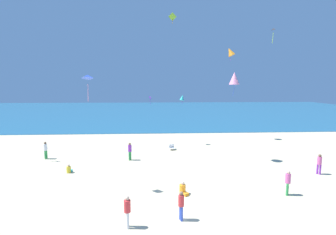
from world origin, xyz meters
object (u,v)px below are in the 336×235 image
Objects in this scene: person_3 at (130,150)px; person_5 at (288,181)px; kite_blue at (88,77)px; kite_teal at (182,98)px; person_7 at (181,204)px; beach_chair_mid_beach at (172,147)px; kite_black at (273,30)px; kite_lime at (172,17)px; person_1 at (69,169)px; person_6 at (183,189)px; person_4 at (319,163)px; kite_pink at (234,78)px; person_0 at (46,149)px; kite_orange at (230,52)px; person_2 at (127,209)px; kite_purple at (150,98)px.

person_5 is at bearing -6.27° from person_3.
kite_teal is at bearing 59.22° from kite_blue.
beach_chair_mid_beach is at bearing 71.05° from person_7.
kite_black reaches higher than beach_chair_mid_beach.
kite_lime is 10.46m from kite_black.
person_1 is 8.90m from person_6.
kite_pink is at bearing -81.59° from person_4.
kite_black is at bearing 33.11° from person_3.
kite_pink is (16.03, -1.35, 6.07)m from person_0.
beach_chair_mid_beach is 10.01m from person_1.
person_4 is at bearing -47.43° from kite_lime.
person_6 is (-0.05, -9.97, 0.03)m from beach_chair_mid_beach.
beach_chair_mid_beach is 12.99m from kite_orange.
kite_teal reaches higher than person_7.
kite_black reaches higher than person_2.
person_6 is 18.93m from kite_lime.
kite_orange reaches higher than person_3.
person_6 is at bearing -84.17° from kite_purple.
person_3 is at bearing -48.57° from person_1.
person_7 is 1.47× the size of kite_teal.
person_2 is at bearing -91.09° from kite_purple.
person_3 is 8.49m from kite_teal.
kite_orange is (7.45, 17.26, 9.40)m from person_7.
person_4 is at bearing 10.37° from person_7.
kite_blue reaches higher than person_1.
person_0 is at bearing -97.04° from beach_chair_mid_beach.
kite_pink is at bearing 25.92° from person_3.
person_1 is 5.07m from person_3.
person_2 is 2.51m from person_7.
beach_chair_mid_beach is 12.75m from person_7.
kite_purple is (-2.37, 23.17, 4.20)m from person_6.
kite_purple reaches higher than beach_chair_mid_beach.
person_4 is 11.88m from person_7.
kite_blue is at bearing -50.49° from beach_chair_mid_beach.
beach_chair_mid_beach is 0.96× the size of person_6.
beach_chair_mid_beach is at bearing -119.33° from kite_teal.
kite_orange is 8.08m from kite_teal.
person_5 is at bearing 52.78° from person_6.
kite_teal is at bearing 131.29° from beach_chair_mid_beach.
kite_lime is (0.25, 3.43, 13.39)m from beach_chair_mid_beach.
person_4 is 10.51m from person_6.
kite_lime reaches higher than person_3.
kite_black is (-1.62, 4.78, 10.26)m from person_4.
person_6 is at bearing -8.56° from kite_blue.
kite_blue is at bearing 127.84° from person_7.
beach_chair_mid_beach is 0.49× the size of person_3.
kite_black is (19.69, -0.05, 10.24)m from person_0.
person_2 is at bearing -105.07° from kite_teal.
person_4 reaches higher than person_7.
person_3 is at bearing -144.54° from kite_orange.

